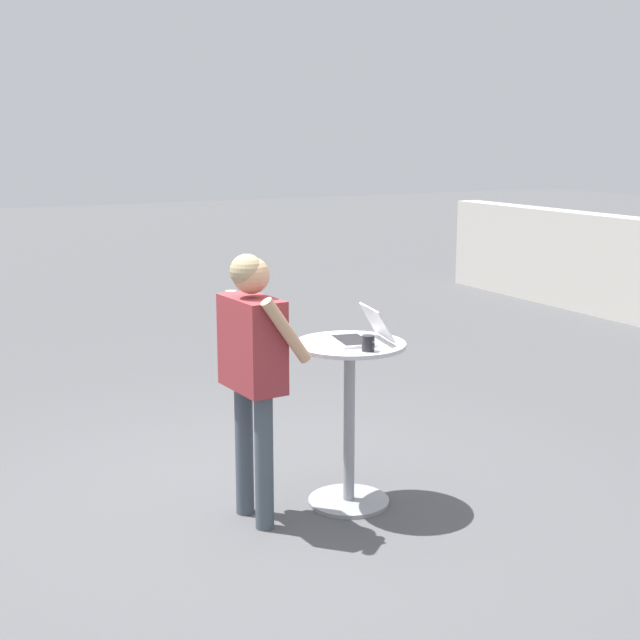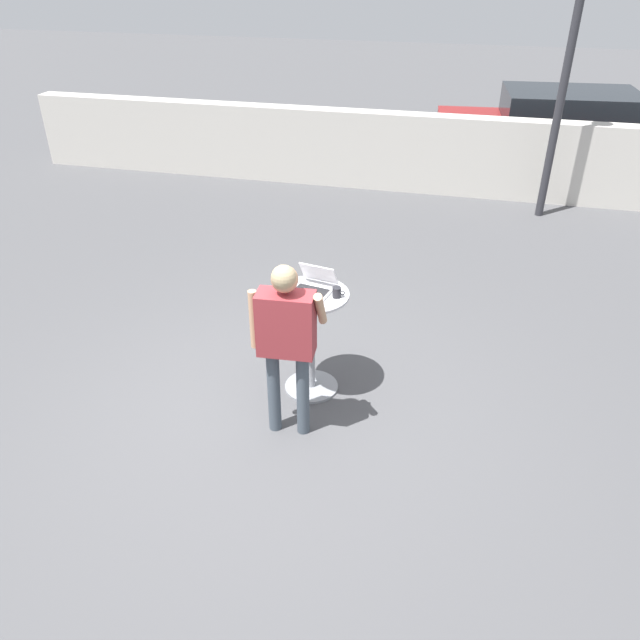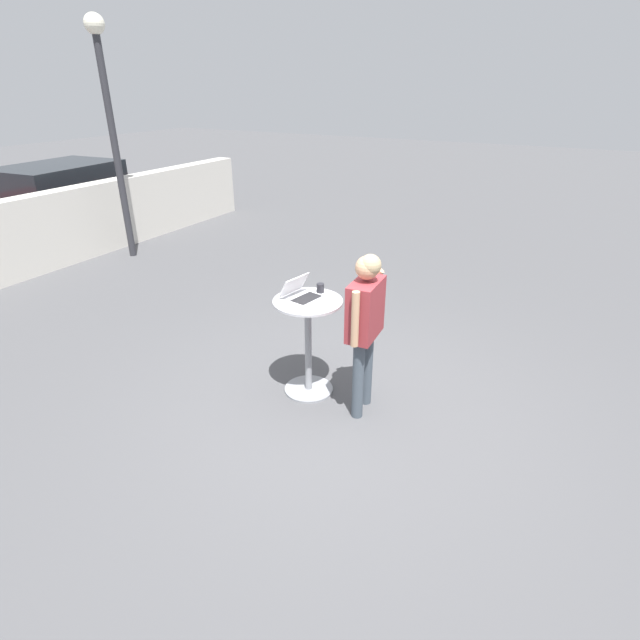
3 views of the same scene
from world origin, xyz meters
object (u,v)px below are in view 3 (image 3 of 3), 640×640
at_px(cafe_table, 308,337).
at_px(street_lamp, 108,107).
at_px(coffee_mug, 320,288).
at_px(standing_person, 365,316).
at_px(laptop, 302,294).
at_px(parked_car_near_street, 56,199).

bearing_deg(cafe_table, street_lamp, 65.31).
xyz_separation_m(coffee_mug, standing_person, (-0.28, -0.62, -0.05)).
height_order(coffee_mug, standing_person, standing_person).
bearing_deg(standing_person, cafe_table, 86.35).
bearing_deg(street_lamp, standing_person, -112.63).
distance_m(coffee_mug, street_lamp, 5.80).
relative_size(laptop, coffee_mug, 3.58).
xyz_separation_m(standing_person, parked_car_near_street, (2.74, 8.23, -0.29)).
bearing_deg(parked_car_near_street, street_lamp, -97.65).
relative_size(cafe_table, parked_car_near_street, 0.24).
bearing_deg(street_lamp, parked_car_near_street, 82.35).
distance_m(cafe_table, standing_person, 0.74).
relative_size(standing_person, street_lamp, 0.41).
height_order(cafe_table, coffee_mug, coffee_mug).
distance_m(parked_car_near_street, street_lamp, 3.06).
xyz_separation_m(cafe_table, laptop, (0.01, 0.07, 0.45)).
bearing_deg(street_lamp, cafe_table, -114.69).
xyz_separation_m(parked_car_near_street, street_lamp, (-0.33, -2.43, 1.83)).
bearing_deg(street_lamp, coffee_mug, -112.43).
relative_size(laptop, standing_person, 0.24).
bearing_deg(parked_car_near_street, cafe_table, -109.59).
height_order(laptop, coffee_mug, laptop).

